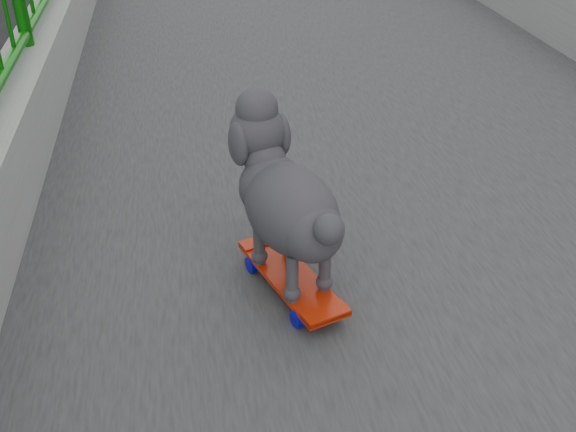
{
  "coord_description": "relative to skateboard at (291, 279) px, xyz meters",
  "views": [
    {
      "loc": [
        -0.78,
        1.06,
        8.18
      ],
      "look_at": [
        -0.52,
        2.59,
        7.22
      ],
      "focal_mm": 42.0,
      "sensor_mm": 36.0,
      "label": 1
    }
  ],
  "objects": [
    {
      "name": "skateboard",
      "position": [
        0.0,
        0.0,
        0.0
      ],
      "size": [
        0.26,
        0.45,
        0.06
      ],
      "rotation": [
        0.0,
        0.0,
        0.33
      ],
      "color": "red",
      "rests_on": "footbridge"
    },
    {
      "name": "poodle",
      "position": [
        -0.01,
        0.03,
        0.25
      ],
      "size": [
        0.32,
        0.5,
        0.44
      ],
      "rotation": [
        0.0,
        0.0,
        0.33
      ],
      "color": "#28262A",
      "rests_on": "skateboard"
    }
  ]
}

